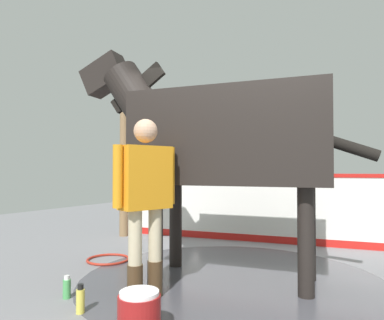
% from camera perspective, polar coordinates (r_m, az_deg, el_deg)
% --- Properties ---
extents(ground_plane, '(16.00, 16.00, 0.02)m').
position_cam_1_polar(ground_plane, '(4.14, 8.03, -19.12)').
color(ground_plane, gray).
extents(wet_patch, '(3.42, 3.42, 0.00)m').
position_cam_1_polar(wet_patch, '(4.26, 6.42, -18.46)').
color(wet_patch, '#4C4C54').
rests_on(wet_patch, ground).
extents(barrier_wall, '(1.11, 5.00, 1.17)m').
position_cam_1_polar(barrier_wall, '(6.25, 11.34, -7.89)').
color(barrier_wall, white).
rests_on(barrier_wall, ground).
extents(roof_post_near, '(0.16, 0.16, 3.03)m').
position_cam_1_polar(roof_post_near, '(6.77, -10.84, 0.83)').
color(roof_post_near, olive).
rests_on(roof_post_near, ground).
extents(horse, '(1.45, 3.51, 2.76)m').
position_cam_1_polar(horse, '(4.12, 4.70, 3.58)').
color(horse, black).
rests_on(horse, ground).
extents(handler, '(0.67, 0.36, 1.73)m').
position_cam_1_polar(handler, '(3.48, -7.49, -5.38)').
color(handler, '#47331E').
rests_on(handler, ground).
extents(wash_bucket, '(0.33, 0.33, 0.32)m').
position_cam_1_polar(wash_bucket, '(2.95, -8.47, -23.09)').
color(wash_bucket, maroon).
rests_on(wash_bucket, ground).
extents(bottle_shampoo, '(0.07, 0.07, 0.25)m').
position_cam_1_polar(bottle_shampoo, '(3.44, -17.47, -20.62)').
color(bottle_shampoo, '#D8CC4C').
rests_on(bottle_shampoo, ground).
extents(bottle_spray, '(0.07, 0.07, 0.22)m').
position_cam_1_polar(bottle_spray, '(3.84, -19.45, -18.78)').
color(bottle_spray, '#4CA559').
rests_on(bottle_spray, ground).
extents(hose_coil, '(0.58, 0.58, 0.03)m').
position_cam_1_polar(hose_coil, '(5.15, -13.31, -15.24)').
color(hose_coil, '#B72D1E').
rests_on(hose_coil, ground).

